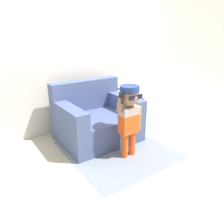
% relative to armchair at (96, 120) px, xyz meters
% --- Properties ---
extents(ground_plane, '(10.00, 10.00, 0.00)m').
position_rel_armchair_xyz_m(ground_plane, '(0.19, -0.15, -0.31)').
color(ground_plane, '#BCB29E').
extents(wall_back, '(10.00, 0.05, 2.60)m').
position_rel_armchair_xyz_m(wall_back, '(0.19, 0.61, 0.99)').
color(wall_back, silver).
rests_on(wall_back, ground_plane).
extents(armchair, '(1.14, 0.92, 0.88)m').
position_rel_armchair_xyz_m(armchair, '(0.00, 0.00, 0.00)').
color(armchair, '#475684').
rests_on(armchair, ground_plane).
extents(person_child, '(0.40, 0.30, 0.97)m').
position_rel_armchair_xyz_m(person_child, '(0.08, -0.70, 0.33)').
color(person_child, '#E05119').
rests_on(person_child, ground_plane).
extents(side_table, '(0.37, 0.37, 0.44)m').
position_rel_armchair_xyz_m(side_table, '(0.92, 0.16, -0.04)').
color(side_table, '#333333').
rests_on(side_table, ground_plane).
extents(rug, '(1.34, 1.45, 0.01)m').
position_rel_armchair_xyz_m(rug, '(0.04, -0.49, -0.31)').
color(rug, gray).
rests_on(rug, ground_plane).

